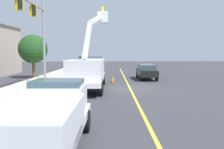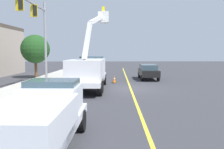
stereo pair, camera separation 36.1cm
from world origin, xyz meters
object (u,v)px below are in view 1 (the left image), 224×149
(traffic_signal_mast, at_px, (37,25))
(service_pickup_truck, at_px, (47,117))
(utility_bucket_truck, at_px, (89,70))
(traffic_cone_mid_front, at_px, (113,79))
(passing_minivan, at_px, (146,71))

(traffic_signal_mast, bearing_deg, service_pickup_truck, -163.90)
(utility_bucket_truck, bearing_deg, traffic_cone_mid_front, -29.78)
(service_pickup_truck, bearing_deg, utility_bucket_truck, -2.88)
(utility_bucket_truck, height_order, passing_minivan, utility_bucket_truck)
(traffic_cone_mid_front, relative_size, traffic_signal_mast, 0.09)
(service_pickup_truck, distance_m, traffic_cone_mid_front, 16.30)
(passing_minivan, relative_size, traffic_cone_mid_front, 6.68)
(utility_bucket_truck, bearing_deg, passing_minivan, -42.19)
(traffic_cone_mid_front, bearing_deg, passing_minivan, -53.37)
(service_pickup_truck, xyz_separation_m, traffic_cone_mid_front, (16.04, -2.83, -0.76))
(passing_minivan, distance_m, traffic_signal_mast, 12.86)
(traffic_signal_mast, bearing_deg, traffic_cone_mid_front, -67.29)
(traffic_cone_mid_front, bearing_deg, utility_bucket_truck, 150.22)
(passing_minivan, height_order, traffic_signal_mast, traffic_signal_mast)
(service_pickup_truck, bearing_deg, traffic_cone_mid_front, -10.01)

